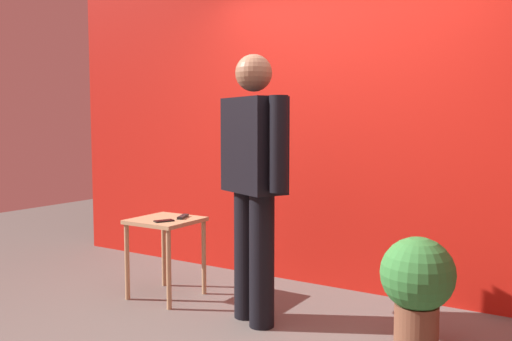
# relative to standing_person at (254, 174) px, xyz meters

# --- Properties ---
(back_wall_red) EXTENTS (6.03, 0.12, 2.93)m
(back_wall_red) POSITION_rel_standing_person_xyz_m (0.28, 1.06, 0.45)
(back_wall_red) COLOR red
(back_wall_red) RESTS_ON ground_plane
(standing_person) EXTENTS (0.69, 0.43, 1.81)m
(standing_person) POSITION_rel_standing_person_xyz_m (0.00, 0.00, 0.00)
(standing_person) COLOR black
(standing_person) RESTS_ON ground_plane
(side_table) EXTENTS (0.48, 0.48, 0.62)m
(side_table) POSITION_rel_standing_person_xyz_m (-0.86, 0.09, -0.50)
(side_table) COLOR tan
(side_table) RESTS_ON ground_plane
(cell_phone) EXTENTS (0.13, 0.16, 0.01)m
(cell_phone) POSITION_rel_standing_person_xyz_m (-0.79, -0.01, -0.39)
(cell_phone) COLOR black
(cell_phone) RESTS_ON side_table
(tv_remote) EXTENTS (0.10, 0.17, 0.02)m
(tv_remote) POSITION_rel_standing_person_xyz_m (-0.77, 0.18, -0.38)
(tv_remote) COLOR black
(tv_remote) RESTS_ON side_table
(potted_plant) EXTENTS (0.44, 0.44, 0.69)m
(potted_plant) POSITION_rel_standing_person_xyz_m (1.07, 0.11, -0.61)
(potted_plant) COLOR brown
(potted_plant) RESTS_ON ground_plane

